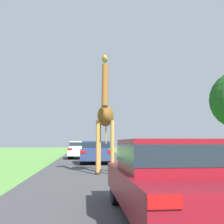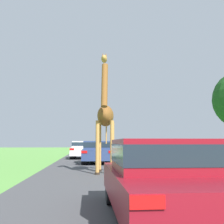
{
  "view_description": "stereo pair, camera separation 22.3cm",
  "coord_description": "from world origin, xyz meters",
  "px_view_note": "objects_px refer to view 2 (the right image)",
  "views": [
    {
      "loc": [
        -1.15,
        -1.19,
        1.34
      ],
      "look_at": [
        0.13,
        11.46,
        2.74
      ],
      "focal_mm": 45.0,
      "sensor_mm": 36.0,
      "label": 1
    },
    {
      "loc": [
        -0.93,
        -1.21,
        1.34
      ],
      "look_at": [
        0.13,
        11.46,
        2.74
      ],
      "focal_mm": 45.0,
      "sensor_mm": 36.0,
      "label": 2
    }
  ],
  "objects_px": {
    "car_lead_maroon": "(166,176)",
    "car_queue_left": "(97,152)",
    "giraffe_near_road": "(105,117)",
    "car_queue_right": "(83,149)"
  },
  "relations": [
    {
      "from": "car_queue_right",
      "to": "car_lead_maroon",
      "type": "bearing_deg",
      "value": -84.57
    },
    {
      "from": "giraffe_near_road",
      "to": "car_queue_right",
      "type": "distance_m",
      "value": 12.08
    },
    {
      "from": "giraffe_near_road",
      "to": "car_lead_maroon",
      "type": "height_order",
      "value": "giraffe_near_road"
    },
    {
      "from": "car_queue_right",
      "to": "giraffe_near_road",
      "type": "bearing_deg",
      "value": -84.14
    },
    {
      "from": "car_queue_left",
      "to": "giraffe_near_road",
      "type": "bearing_deg",
      "value": -88.21
    },
    {
      "from": "car_queue_right",
      "to": "car_queue_left",
      "type": "height_order",
      "value": "car_queue_right"
    },
    {
      "from": "car_lead_maroon",
      "to": "car_queue_left",
      "type": "distance_m",
      "value": 13.7
    },
    {
      "from": "car_lead_maroon",
      "to": "giraffe_near_road",
      "type": "bearing_deg",
      "value": 94.73
    },
    {
      "from": "car_lead_maroon",
      "to": "car_queue_right",
      "type": "distance_m",
      "value": 19.56
    },
    {
      "from": "giraffe_near_road",
      "to": "car_queue_right",
      "type": "bearing_deg",
      "value": -78.19
    }
  ]
}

